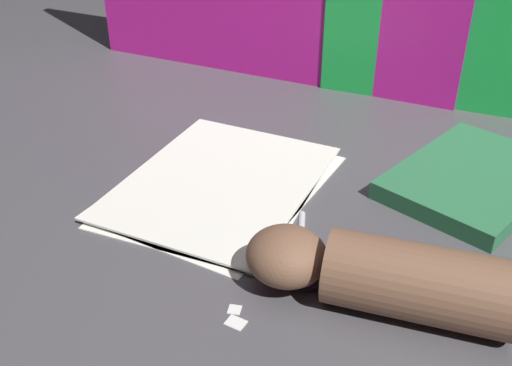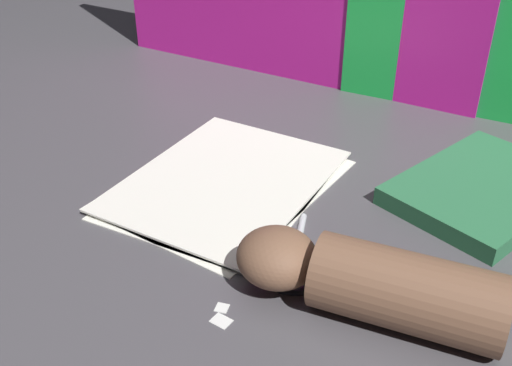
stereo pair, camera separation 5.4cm
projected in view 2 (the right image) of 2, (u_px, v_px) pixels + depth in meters
name	position (u px, v px, depth m)	size (l,w,h in m)	color
ground_plane	(283.00, 218.00, 0.79)	(6.00, 6.00, 0.00)	#4C494F
paper_stack	(226.00, 182.00, 0.85)	(0.28, 0.35, 0.01)	white
book_closed	(484.00, 189.00, 0.82)	(0.25, 0.30, 0.03)	#2D7247
scissors	(293.00, 263.00, 0.70)	(0.12, 0.16, 0.01)	silver
hand_forearm	(370.00, 282.00, 0.62)	(0.29, 0.11, 0.08)	brown
paper_scrap_near	(221.00, 321.00, 0.63)	(0.02, 0.02, 0.00)	white
paper_scrap_mid	(222.00, 308.00, 0.64)	(0.02, 0.02, 0.00)	white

